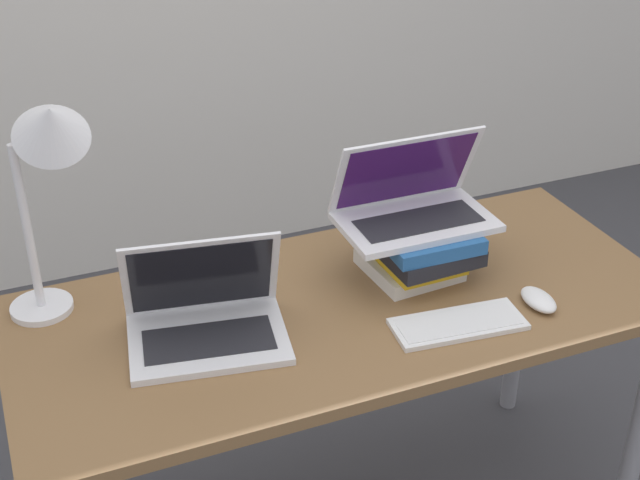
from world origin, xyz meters
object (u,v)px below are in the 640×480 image
at_px(laptop_left, 206,318).
at_px(book_stack, 417,246).
at_px(desk_lamp, 48,149).
at_px(mouse, 539,300).
at_px(laptop_on_books, 413,204).
at_px(wireless_keyboard, 458,324).

relative_size(laptop_left, book_stack, 1.36).
bearing_deg(book_stack, desk_lamp, 169.90).
relative_size(book_stack, mouse, 2.51).
distance_m(book_stack, mouse, 0.31).
bearing_deg(book_stack, mouse, -50.80).
xyz_separation_m(laptop_left, book_stack, (0.54, 0.06, 0.02)).
xyz_separation_m(book_stack, mouse, (0.19, -0.24, -0.06)).
distance_m(mouse, desk_lamp, 1.12).
bearing_deg(book_stack, laptop_left, -173.27).
height_order(book_stack, mouse, book_stack).
distance_m(laptop_left, mouse, 0.75).
bearing_deg(mouse, desk_lamp, 159.04).
relative_size(laptop_left, laptop_on_books, 1.04).
bearing_deg(wireless_keyboard, laptop_on_books, 87.76).
xyz_separation_m(mouse, desk_lamp, (-0.98, 0.38, 0.39)).
height_order(laptop_left, book_stack, laptop_left).
bearing_deg(desk_lamp, laptop_on_books, -8.99).
bearing_deg(laptop_on_books, desk_lamp, 171.01).
height_order(wireless_keyboard, desk_lamp, desk_lamp).
bearing_deg(laptop_on_books, mouse, -51.61).
bearing_deg(wireless_keyboard, desk_lamp, 153.85).
height_order(laptop_left, laptop_on_books, laptop_on_books).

